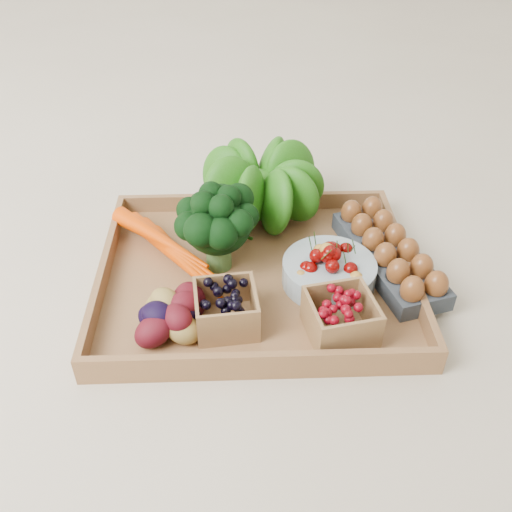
{
  "coord_description": "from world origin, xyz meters",
  "views": [
    {
      "loc": [
        -0.03,
        -0.78,
        0.68
      ],
      "look_at": [
        0.0,
        0.0,
        0.06
      ],
      "focal_mm": 40.0,
      "sensor_mm": 36.0,
      "label": 1
    }
  ],
  "objects_px": {
    "tray": "(256,279)",
    "broccoli": "(218,240)",
    "egg_carton": "(388,258)",
    "cherry_bowl": "(329,273)"
  },
  "relations": [
    {
      "from": "tray",
      "to": "cherry_bowl",
      "type": "relative_size",
      "value": 3.36
    },
    {
      "from": "broccoli",
      "to": "egg_carton",
      "type": "relative_size",
      "value": 0.53
    },
    {
      "from": "tray",
      "to": "broccoli",
      "type": "height_order",
      "value": "broccoli"
    },
    {
      "from": "tray",
      "to": "broccoli",
      "type": "xyz_separation_m",
      "value": [
        -0.07,
        0.03,
        0.07
      ]
    },
    {
      "from": "egg_carton",
      "to": "tray",
      "type": "bearing_deg",
      "value": 169.96
    },
    {
      "from": "broccoli",
      "to": "egg_carton",
      "type": "distance_m",
      "value": 0.31
    },
    {
      "from": "broccoli",
      "to": "egg_carton",
      "type": "height_order",
      "value": "broccoli"
    },
    {
      "from": "tray",
      "to": "egg_carton",
      "type": "distance_m",
      "value": 0.24
    },
    {
      "from": "cherry_bowl",
      "to": "egg_carton",
      "type": "xyz_separation_m",
      "value": [
        0.11,
        0.04,
        -0.01
      ]
    },
    {
      "from": "cherry_bowl",
      "to": "egg_carton",
      "type": "relative_size",
      "value": 0.58
    }
  ]
}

